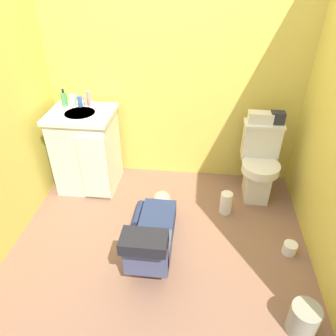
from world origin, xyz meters
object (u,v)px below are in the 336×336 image
(bottle_pink, at_px, (89,99))
(toilet_paper_roll, at_px, (290,248))
(bottle_blue, at_px, (80,101))
(vanity_cabinet, at_px, (87,150))
(bottle_clear, at_px, (73,101))
(faucet, at_px, (85,101))
(trash_can, at_px, (303,320))
(toilet, at_px, (259,163))
(tissue_box, at_px, (261,117))
(person_plumber, at_px, (153,234))
(soap_dispenser, at_px, (64,99))
(toiletry_bag, at_px, (278,118))
(paper_towel_roll, at_px, (226,203))

(bottle_pink, distance_m, toilet_paper_roll, 2.21)
(bottle_blue, bearing_deg, vanity_cabinet, -71.12)
(vanity_cabinet, xyz_separation_m, bottle_clear, (-0.11, 0.12, 0.46))
(bottle_pink, bearing_deg, toilet_paper_roll, -25.59)
(vanity_cabinet, distance_m, faucet, 0.47)
(bottle_blue, xyz_separation_m, bottle_pink, (0.09, 0.02, 0.02))
(bottle_blue, bearing_deg, trash_can, -39.04)
(toilet, height_order, trash_can, toilet)
(toilet, xyz_separation_m, trash_can, (0.14, -1.41, -0.25))
(tissue_box, bearing_deg, toilet_paper_roll, -73.85)
(toilet_paper_roll, bearing_deg, trash_can, -95.24)
(person_plumber, bearing_deg, trash_can, -28.45)
(soap_dispenser, height_order, bottle_pink, soap_dispenser)
(vanity_cabinet, height_order, toiletry_bag, toiletry_bag)
(faucet, distance_m, bottle_clear, 0.11)
(tissue_box, distance_m, soap_dispenser, 1.84)
(toiletry_bag, height_order, bottle_clear, bottle_clear)
(toiletry_bag, bearing_deg, vanity_cabinet, -176.34)
(toilet_paper_roll, bearing_deg, tissue_box, 106.15)
(bottle_pink, bearing_deg, bottle_clear, -170.30)
(soap_dispenser, xyz_separation_m, toilet_paper_roll, (2.08, -0.86, -0.84))
(bottle_pink, height_order, trash_can, bottle_pink)
(soap_dispenser, bearing_deg, faucet, 6.01)
(faucet, distance_m, bottle_blue, 0.04)
(bottle_clear, bearing_deg, person_plumber, -46.78)
(toilet, relative_size, vanity_cabinet, 0.91)
(person_plumber, height_order, paper_towel_roll, person_plumber)
(bottle_clear, bearing_deg, soap_dispenser, 177.12)
(soap_dispenser, distance_m, toilet_paper_roll, 2.40)
(toilet, relative_size, bottle_clear, 6.41)
(vanity_cabinet, relative_size, bottle_blue, 7.77)
(trash_can, xyz_separation_m, toilet_paper_roll, (0.06, 0.65, -0.07))
(faucet, distance_m, toilet_paper_roll, 2.24)
(toilet, bearing_deg, trash_can, -84.29)
(toilet, xyz_separation_m, toiletry_bag, (0.10, 0.09, 0.44))
(paper_towel_roll, relative_size, toilet_paper_roll, 1.99)
(trash_can, bearing_deg, tissue_box, 97.06)
(person_plumber, relative_size, bottle_clear, 9.11)
(toilet, bearing_deg, bottle_pink, 175.71)
(tissue_box, height_order, soap_dispenser, soap_dispenser)
(vanity_cabinet, distance_m, toiletry_bag, 1.84)
(toiletry_bag, relative_size, bottle_blue, 1.18)
(person_plumber, height_order, tissue_box, tissue_box)
(toilet, bearing_deg, soap_dispenser, 176.89)
(vanity_cabinet, relative_size, toiletry_bag, 6.61)
(faucet, height_order, paper_towel_roll, faucet)
(bottle_blue, bearing_deg, toiletry_bag, -0.36)
(toiletry_bag, xyz_separation_m, paper_towel_roll, (-0.41, -0.41, -0.70))
(faucet, xyz_separation_m, bottle_pink, (0.05, 0.00, 0.02))
(tissue_box, xyz_separation_m, trash_can, (0.19, -1.51, -0.68))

